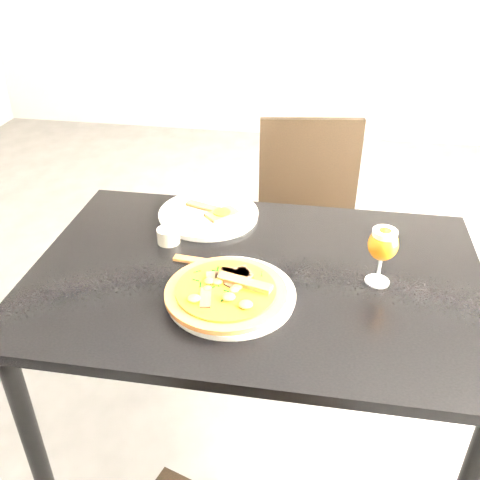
% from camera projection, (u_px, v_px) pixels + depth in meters
% --- Properties ---
extents(ground, '(6.00, 6.00, 0.00)m').
position_uv_depth(ground, '(229.00, 438.00, 1.86)').
color(ground, '#57575A').
rests_on(ground, ground).
extents(dining_table, '(1.20, 0.80, 0.75)m').
position_uv_depth(dining_table, '(255.00, 299.00, 1.47)').
color(dining_table, black).
rests_on(dining_table, ground).
extents(chair_far, '(0.47, 0.47, 0.90)m').
position_uv_depth(chair_far, '(309.00, 227.00, 2.12)').
color(chair_far, black).
rests_on(chair_far, ground).
extents(plate_main, '(0.39, 0.39, 0.02)m').
position_uv_depth(plate_main, '(231.00, 295.00, 1.32)').
color(plate_main, silver).
rests_on(plate_main, dining_table).
extents(pizza, '(0.30, 0.30, 0.03)m').
position_uv_depth(pizza, '(226.00, 291.00, 1.30)').
color(pizza, brown).
rests_on(pizza, plate_main).
extents(plate_second, '(0.33, 0.33, 0.02)m').
position_uv_depth(plate_second, '(209.00, 214.00, 1.67)').
color(plate_second, silver).
rests_on(plate_second, dining_table).
extents(crust_scraps, '(0.18, 0.13, 0.01)m').
position_uv_depth(crust_scraps, '(216.00, 211.00, 1.66)').
color(crust_scraps, brown).
rests_on(crust_scraps, plate_second).
extents(loose_crust, '(0.10, 0.03, 0.01)m').
position_uv_depth(loose_crust, '(192.00, 260.00, 1.46)').
color(loose_crust, brown).
rests_on(loose_crust, dining_table).
extents(sauce_cup, '(0.07, 0.07, 0.04)m').
position_uv_depth(sauce_cup, '(168.00, 235.00, 1.54)').
color(sauce_cup, beige).
rests_on(sauce_cup, dining_table).
extents(beer_glass, '(0.08, 0.08, 0.16)m').
position_uv_depth(beer_glass, '(383.00, 245.00, 1.32)').
color(beer_glass, silver).
rests_on(beer_glass, dining_table).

